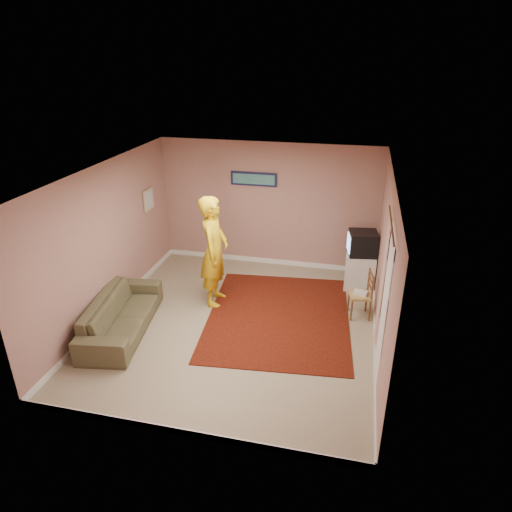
% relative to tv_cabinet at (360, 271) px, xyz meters
% --- Properties ---
extents(ground, '(5.00, 5.00, 0.00)m').
position_rel_tv_cabinet_xyz_m(ground, '(-1.95, -1.80, -0.36)').
color(ground, tan).
rests_on(ground, ground).
extents(wall_back, '(4.50, 0.02, 2.60)m').
position_rel_tv_cabinet_xyz_m(wall_back, '(-1.95, 0.70, 0.94)').
color(wall_back, '#A5766C').
rests_on(wall_back, ground).
extents(wall_front, '(4.50, 0.02, 2.60)m').
position_rel_tv_cabinet_xyz_m(wall_front, '(-1.95, -4.30, 0.94)').
color(wall_front, '#A5766C').
rests_on(wall_front, ground).
extents(wall_left, '(0.02, 5.00, 2.60)m').
position_rel_tv_cabinet_xyz_m(wall_left, '(-4.20, -1.80, 0.94)').
color(wall_left, '#A5766C').
rests_on(wall_left, ground).
extents(wall_right, '(0.02, 5.00, 2.60)m').
position_rel_tv_cabinet_xyz_m(wall_right, '(0.30, -1.80, 0.94)').
color(wall_right, '#A5766C').
rests_on(wall_right, ground).
extents(ceiling, '(4.50, 5.00, 0.02)m').
position_rel_tv_cabinet_xyz_m(ceiling, '(-1.95, -1.80, 2.24)').
color(ceiling, white).
rests_on(ceiling, wall_back).
extents(baseboard_back, '(4.50, 0.02, 0.10)m').
position_rel_tv_cabinet_xyz_m(baseboard_back, '(-1.95, 0.69, -0.31)').
color(baseboard_back, silver).
rests_on(baseboard_back, ground).
extents(baseboard_front, '(4.50, 0.02, 0.10)m').
position_rel_tv_cabinet_xyz_m(baseboard_front, '(-1.95, -4.29, -0.31)').
color(baseboard_front, silver).
rests_on(baseboard_front, ground).
extents(baseboard_left, '(0.02, 5.00, 0.10)m').
position_rel_tv_cabinet_xyz_m(baseboard_left, '(-4.19, -1.80, -0.31)').
color(baseboard_left, silver).
rests_on(baseboard_left, ground).
extents(baseboard_right, '(0.02, 5.00, 0.10)m').
position_rel_tv_cabinet_xyz_m(baseboard_right, '(0.29, -1.80, -0.31)').
color(baseboard_right, silver).
rests_on(baseboard_right, ground).
extents(window, '(0.01, 1.10, 1.50)m').
position_rel_tv_cabinet_xyz_m(window, '(0.29, -2.70, 1.09)').
color(window, black).
rests_on(window, wall_right).
extents(curtain_sheer, '(0.01, 0.75, 2.10)m').
position_rel_tv_cabinet_xyz_m(curtain_sheer, '(0.28, -2.85, 0.89)').
color(curtain_sheer, white).
rests_on(curtain_sheer, wall_right).
extents(curtain_floral, '(0.01, 0.35, 2.10)m').
position_rel_tv_cabinet_xyz_m(curtain_floral, '(0.26, -2.15, 0.89)').
color(curtain_floral, beige).
rests_on(curtain_floral, wall_right).
extents(curtain_rod, '(0.02, 1.40, 0.02)m').
position_rel_tv_cabinet_xyz_m(curtain_rod, '(0.25, -2.70, 1.96)').
color(curtain_rod, brown).
rests_on(curtain_rod, wall_right).
extents(picture_back, '(0.95, 0.04, 0.28)m').
position_rel_tv_cabinet_xyz_m(picture_back, '(-2.25, 0.67, 1.49)').
color(picture_back, '#16173D').
rests_on(picture_back, wall_back).
extents(picture_left, '(0.04, 0.38, 0.42)m').
position_rel_tv_cabinet_xyz_m(picture_left, '(-4.17, -0.20, 1.19)').
color(picture_left, tan).
rests_on(picture_left, wall_left).
extents(area_rug, '(2.67, 3.21, 0.02)m').
position_rel_tv_cabinet_xyz_m(area_rug, '(-1.32, -1.41, -0.35)').
color(area_rug, black).
rests_on(area_rug, ground).
extents(tv_cabinet, '(0.56, 0.51, 0.71)m').
position_rel_tv_cabinet_xyz_m(tv_cabinet, '(0.00, 0.00, 0.00)').
color(tv_cabinet, silver).
rests_on(tv_cabinet, ground).
extents(crt_tv, '(0.59, 0.54, 0.45)m').
position_rel_tv_cabinet_xyz_m(crt_tv, '(-0.01, -0.00, 0.58)').
color(crt_tv, black).
rests_on(crt_tv, tv_cabinet).
extents(chair_a, '(0.46, 0.45, 0.50)m').
position_rel_tv_cabinet_xyz_m(chair_a, '(0.03, -0.03, 0.21)').
color(chair_a, tan).
rests_on(chair_a, ground).
extents(dvd_player, '(0.42, 0.36, 0.06)m').
position_rel_tv_cabinet_xyz_m(dvd_player, '(0.03, -0.03, 0.15)').
color(dvd_player, '#B3B3B8').
rests_on(dvd_player, chair_a).
extents(blue_throw, '(0.38, 0.05, 0.40)m').
position_rel_tv_cabinet_xyz_m(blue_throw, '(0.03, 0.16, 0.39)').
color(blue_throw, '#9ABAFC').
rests_on(blue_throw, chair_a).
extents(chair_b, '(0.43, 0.44, 0.46)m').
position_rel_tv_cabinet_xyz_m(chair_b, '(0.02, -1.05, 0.16)').
color(chair_b, tan).
rests_on(chair_b, ground).
extents(game_console, '(0.25, 0.20, 0.05)m').
position_rel_tv_cabinet_xyz_m(game_console, '(0.02, -1.05, 0.10)').
color(game_console, silver).
rests_on(game_console, chair_b).
extents(sofa, '(1.12, 2.17, 0.60)m').
position_rel_tv_cabinet_xyz_m(sofa, '(-3.75, -2.38, -0.05)').
color(sofa, '#4B442D').
rests_on(sofa, ground).
extents(person, '(0.52, 0.76, 2.01)m').
position_rel_tv_cabinet_xyz_m(person, '(-2.54, -1.13, 0.65)').
color(person, gold).
rests_on(person, ground).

